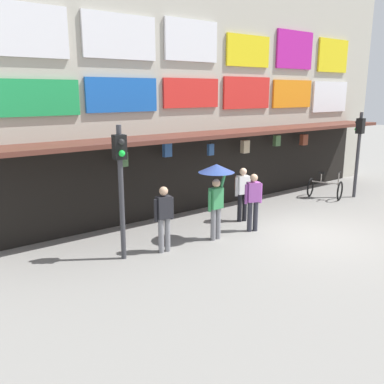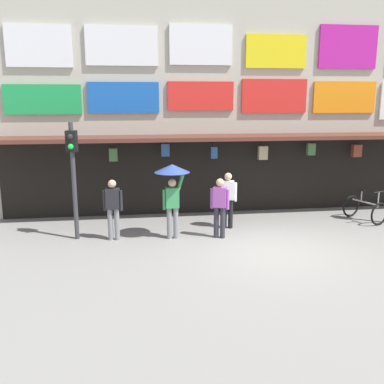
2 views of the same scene
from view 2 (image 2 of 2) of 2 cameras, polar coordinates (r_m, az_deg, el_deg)
The scene contains 8 objects.
ground_plane at distance 11.20m, azimuth 10.57°, elevation -7.68°, with size 80.00×80.00×0.00m, color gray.
shopfront at distance 14.93m, azimuth 5.59°, elevation 12.94°, with size 18.00×2.60×8.00m.
traffic_light_near at distance 11.84m, azimuth -15.64°, elevation 3.85°, with size 0.30×0.34×3.20m.
bicycle_parked at distance 14.55m, azimuth 22.08°, elevation -2.10°, with size 1.07×1.33×1.05m.
pedestrian_with_umbrella at distance 11.54m, azimuth -2.67°, elevation 1.57°, with size 0.96×0.96×2.08m.
pedestrian_in_green at distance 11.75m, azimuth -10.51°, elevation -1.90°, with size 0.53×0.26×1.68m.
pedestrian_in_blue at distance 11.76m, azimuth 3.72°, elevation -1.70°, with size 0.50×0.34×1.68m.
pedestrian_in_yellow at distance 12.68m, azimuth 4.81°, elevation -0.52°, with size 0.52×0.41×1.68m.
Camera 2 is at (-3.43, -9.97, 3.80)m, focal length 39.94 mm.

